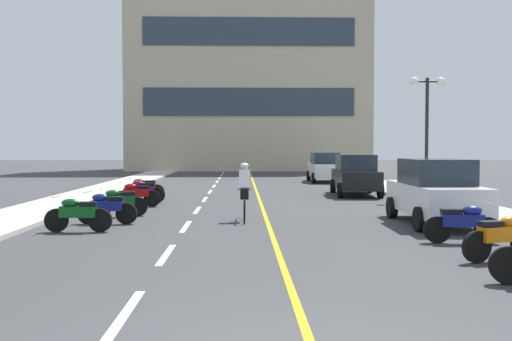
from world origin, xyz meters
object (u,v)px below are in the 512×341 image
object	(u,v)px
motorcycle_2	(463,222)
street_lamp_mid	(427,109)
parked_car_far	(325,167)
motorcycle_4	(107,207)
motorcycle_1	(502,236)
motorcycle_3	(78,214)
motorcycle_6	(136,194)
parked_car_mid	(355,175)
motorcycle_7	(143,190)
cyclist_rider	(245,191)
motorcycle_8	(144,188)
motorcycle_5	(119,202)
parked_car_near	(435,191)

from	to	relation	value
motorcycle_2	street_lamp_mid	bearing A→B (deg)	75.84
parked_car_far	motorcycle_4	bearing A→B (deg)	-115.20
motorcycle_1	motorcycle_3	bearing A→B (deg)	156.78
motorcycle_2	motorcycle_6	world-z (taller)	same
street_lamp_mid	motorcycle_6	xyz separation A→B (m)	(-11.40, -2.80, -3.25)
street_lamp_mid	motorcycle_6	world-z (taller)	street_lamp_mid
parked_car_mid	motorcycle_7	size ratio (longest dim) A/B	2.52
parked_car_far	motorcycle_2	xyz separation A→B (m)	(-0.25, -22.41, -0.44)
street_lamp_mid	motorcycle_3	world-z (taller)	street_lamp_mid
motorcycle_2	motorcycle_7	distance (m)	12.96
parked_car_mid	motorcycle_6	world-z (taller)	parked_car_mid
cyclist_rider	motorcycle_8	bearing A→B (deg)	120.27
parked_car_far	motorcycle_5	world-z (taller)	parked_car_far
parked_car_far	motorcycle_1	xyz separation A→B (m)	(-0.28, -24.35, -0.44)
street_lamp_mid	motorcycle_3	bearing A→B (deg)	-143.31
motorcycle_8	motorcycle_6	bearing A→B (deg)	-84.93
motorcycle_8	motorcycle_3	bearing A→B (deg)	-90.45
parked_car_near	motorcycle_4	distance (m)	9.17
motorcycle_2	motorcycle_7	world-z (taller)	same
motorcycle_1	motorcycle_2	bearing A→B (deg)	88.95
street_lamp_mid	motorcycle_4	distance (m)	13.90
parked_car_near	motorcycle_3	world-z (taller)	parked_car_near
motorcycle_4	motorcycle_6	xyz separation A→B (m)	(-0.01, 4.47, 0.00)
motorcycle_1	motorcycle_7	distance (m)	14.43
motorcycle_2	motorcycle_5	size ratio (longest dim) A/B	1.04
motorcycle_1	motorcycle_8	size ratio (longest dim) A/B	0.97
motorcycle_6	street_lamp_mid	bearing A→B (deg)	13.81
motorcycle_7	motorcycle_3	bearing A→B (deg)	-92.34
motorcycle_3	motorcycle_5	xyz separation A→B (m)	(0.38, 3.09, 0.00)
street_lamp_mid	parked_car_near	world-z (taller)	street_lamp_mid
street_lamp_mid	parked_car_far	bearing A→B (deg)	101.83
parked_car_mid	motorcycle_5	xyz separation A→B (m)	(-8.87, -7.73, -0.44)
motorcycle_1	motorcycle_8	xyz separation A→B (m)	(-8.95, 13.07, 0.00)
motorcycle_8	parked_car_mid	bearing A→B (deg)	10.01
street_lamp_mid	motorcycle_4	size ratio (longest dim) A/B	2.88
motorcycle_1	motorcycle_6	bearing A→B (deg)	131.39
motorcycle_3	motorcycle_6	world-z (taller)	same
motorcycle_8	cyclist_rider	size ratio (longest dim) A/B	0.96
parked_car_far	motorcycle_8	size ratio (longest dim) A/B	2.48
street_lamp_mid	parked_car_mid	world-z (taller)	street_lamp_mid
motorcycle_7	street_lamp_mid	bearing A→B (deg)	5.61
parked_car_mid	motorcycle_8	world-z (taller)	parked_car_mid
cyclist_rider	motorcycle_4	bearing A→B (deg)	-171.15
motorcycle_7	cyclist_rider	bearing A→B (deg)	-54.81
motorcycle_1	motorcycle_5	size ratio (longest dim) A/B	1.01
street_lamp_mid	motorcycle_6	distance (m)	12.18
parked_car_mid	motorcycle_3	world-z (taller)	parked_car_mid
parked_car_far	motorcycle_4	distance (m)	20.98
parked_car_near	motorcycle_4	size ratio (longest dim) A/B	2.48
parked_car_far	motorcycle_7	world-z (taller)	parked_car_far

